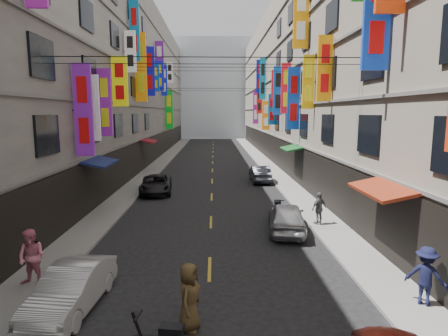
{
  "coord_description": "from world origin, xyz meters",
  "views": [
    {
      "loc": [
        0.19,
        4.8,
        5.74
      ],
      "look_at": [
        0.44,
        14.48,
        4.31
      ],
      "focal_mm": 30.0,
      "sensor_mm": 36.0,
      "label": 1
    }
  ],
  "objects": [
    {
      "name": "pedestrian_crossing",
      "position": [
        -0.49,
        14.07,
        0.92
      ],
      "size": [
        0.81,
        1.02,
        1.85
      ],
      "primitive_type": "imported",
      "rotation": [
        0.0,
        0.0,
        1.33
      ],
      "color": "#513D20",
      "rests_on": "ground"
    },
    {
      "name": "shop_signage",
      "position": [
        -0.24,
        35.35,
        9.1
      ],
      "size": [
        14.0,
        55.0,
        11.68
      ],
      "color": "#0E56AB",
      "rests_on": "ground"
    },
    {
      "name": "scooter_far_right",
      "position": [
        3.74,
        24.99,
        0.44
      ],
      "size": [
        0.5,
        1.8,
        1.14
      ],
      "rotation": [
        0.0,
        0.0,
        3.11
      ],
      "color": "black",
      "rests_on": "ground"
    },
    {
      "name": "building_row_left",
      "position": [
        -11.99,
        42.0,
        9.49
      ],
      "size": [
        10.14,
        90.0,
        19.0
      ],
      "color": "gray",
      "rests_on": "ground"
    },
    {
      "name": "pedestrian_rfar",
      "position": [
        5.5,
        23.14,
        0.94
      ],
      "size": [
        1.11,
        0.97,
        1.64
      ],
      "primitive_type": "imported",
      "rotation": [
        0.0,
        0.0,
        3.7
      ],
      "color": "#58585A",
      "rests_on": "sidewalk_right"
    },
    {
      "name": "car_left_far",
      "position": [
        -4.0,
        31.31,
        0.65
      ],
      "size": [
        2.58,
        4.83,
        1.29
      ],
      "primitive_type": "imported",
      "rotation": [
        0.0,
        0.0,
        0.1
      ],
      "color": "black",
      "rests_on": "ground"
    },
    {
      "name": "haze_block",
      "position": [
        0.0,
        92.0,
        11.0
      ],
      "size": [
        18.0,
        8.0,
        22.0
      ],
      "primitive_type": "cube",
      "color": "#B0BAC4",
      "rests_on": "ground"
    },
    {
      "name": "building_row_right",
      "position": [
        11.99,
        42.0,
        9.49
      ],
      "size": [
        10.14,
        90.0,
        19.0
      ],
      "color": "gray",
      "rests_on": "ground"
    },
    {
      "name": "pedestrian_rnear",
      "position": [
        6.4,
        15.03,
        1.0
      ],
      "size": [
        1.26,
        1.14,
        1.76
      ],
      "primitive_type": "imported",
      "rotation": [
        0.0,
        0.0,
        2.51
      ],
      "color": "#121533",
      "rests_on": "sidewalk_right"
    },
    {
      "name": "car_right_far",
      "position": [
        4.0,
        35.6,
        0.69
      ],
      "size": [
        1.49,
        4.18,
        1.37
      ],
      "primitive_type": "imported",
      "rotation": [
        0.0,
        0.0,
        3.15
      ],
      "color": "#27282F",
      "rests_on": "ground"
    },
    {
      "name": "sidewalk_right",
      "position": [
        6.0,
        42.0,
        0.06
      ],
      "size": [
        2.0,
        90.0,
        0.12
      ],
      "primitive_type": "cube",
      "color": "slate",
      "rests_on": "ground"
    },
    {
      "name": "sidewalk_left",
      "position": [
        -6.0,
        42.0,
        0.06
      ],
      "size": [
        2.0,
        90.0,
        0.12
      ],
      "primitive_type": "cube",
      "color": "slate",
      "rests_on": "ground"
    },
    {
      "name": "street_awnings",
      "position": [
        -1.26,
        26.0,
        3.0
      ],
      "size": [
        13.99,
        35.2,
        0.41
      ],
      "color": "#144C19",
      "rests_on": "ground"
    },
    {
      "name": "pedestrian_lfar",
      "position": [
        -5.79,
        16.61,
        1.06
      ],
      "size": [
        1.03,
        0.82,
        1.87
      ],
      "primitive_type": "imported",
      "rotation": [
        0.0,
        0.0,
        -0.23
      ],
      "color": "pink",
      "rests_on": "sidewalk_left"
    },
    {
      "name": "car_right_mid",
      "position": [
        3.69,
        22.29,
        0.72
      ],
      "size": [
        2.25,
        4.43,
        1.44
      ],
      "primitive_type": "imported",
      "rotation": [
        0.0,
        0.0,
        3.01
      ],
      "color": "#B2B2B7",
      "rests_on": "ground"
    },
    {
      "name": "overhead_cables",
      "position": [
        0.0,
        30.0,
        8.8
      ],
      "size": [
        14.0,
        38.04,
        1.24
      ],
      "color": "black",
      "rests_on": "ground"
    },
    {
      "name": "car_left_mid",
      "position": [
        -4.0,
        15.18,
        0.65
      ],
      "size": [
        1.7,
        4.05,
        1.3
      ],
      "primitive_type": "imported",
      "rotation": [
        0.0,
        0.0,
        -0.08
      ],
      "color": "silver",
      "rests_on": "ground"
    },
    {
      "name": "lane_markings",
      "position": [
        0.0,
        39.0,
        0.0
      ],
      "size": [
        0.12,
        80.2,
        0.01
      ],
      "color": "gold",
      "rests_on": "ground"
    }
  ]
}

